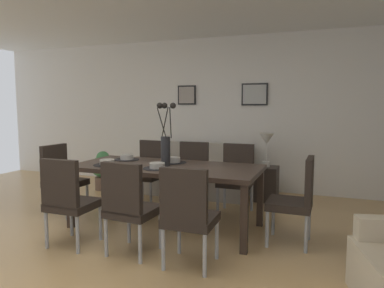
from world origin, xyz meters
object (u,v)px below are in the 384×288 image
object	(u,v)px
dining_chair_far_right	(192,171)
bowl_near_left	(107,162)
framed_picture_center	(255,94)
table_lamp	(266,142)
potted_plant	(102,168)
bowl_far_left	(157,165)
dining_chair_near_right	(149,169)
sofa	(197,176)
centerpiece_vase	(166,142)
dining_chair_mid_right	(237,175)
dining_chair_head_east	(297,196)
dining_chair_near_left	(68,198)
dining_chair_far_left	(129,204)
dining_chair_head_west	(61,176)
bowl_far_right	(173,159)
side_table	(266,184)
bowl_near_right	(127,157)
dining_table	(166,171)
framed_picture_left	(187,95)
dining_chair_mid_left	(188,212)

from	to	relation	value
dining_chair_far_right	bowl_near_left	world-z (taller)	dining_chair_far_right
framed_picture_center	dining_chair_far_right	bearing A→B (deg)	-115.58
table_lamp	potted_plant	bearing A→B (deg)	-173.69
bowl_near_left	bowl_far_left	distance (m)	0.66
dining_chair_near_right	bowl_far_left	distance (m)	1.32
sofa	centerpiece_vase	bearing A→B (deg)	-82.01
dining_chair_mid_right	centerpiece_vase	world-z (taller)	centerpiece_vase
dining_chair_head_east	dining_chair_near_left	bearing A→B (deg)	-157.57
framed_picture_center	dining_chair_far_left	bearing A→B (deg)	-100.82
dining_chair_near_left	dining_chair_far_left	bearing A→B (deg)	2.72
dining_chair_mid_right	sofa	world-z (taller)	dining_chair_mid_right
dining_chair_near_left	dining_chair_head_west	size ratio (longest dim) A/B	1.00
bowl_far_left	bowl_far_right	bearing A→B (deg)	90.00
dining_chair_far_right	bowl_far_right	size ratio (longest dim) A/B	5.41
bowl_far_right	potted_plant	bearing A→B (deg)	149.21
dining_chair_mid_right	side_table	world-z (taller)	dining_chair_mid_right
dining_chair_near_left	bowl_near_right	distance (m)	1.16
dining_chair_mid_right	potted_plant	distance (m)	2.50
dining_chair_mid_right	side_table	distance (m)	0.82
dining_table	framed_picture_left	world-z (taller)	framed_picture_left
side_table	framed_picture_left	distance (m)	2.12
dining_chair_far_left	framed_picture_center	distance (m)	3.31
bowl_near_right	framed_picture_center	size ratio (longest dim) A/B	0.39
dining_chair_mid_left	table_lamp	size ratio (longest dim) A/B	1.80
dining_table	bowl_near_left	size ratio (longest dim) A/B	12.94
dining_chair_head_east	potted_plant	bearing A→B (deg)	158.33
framed_picture_center	dining_chair_mid_left	bearing A→B (deg)	-89.30
dining_chair_near_left	bowl_near_left	size ratio (longest dim) A/B	5.41
dining_table	bowl_far_right	world-z (taller)	bowl_far_right
table_lamp	bowl_far_right	bearing A→B (deg)	-123.36
bowl_near_left	table_lamp	xyz separation A→B (m)	(1.57, 1.83, 0.11)
dining_chair_head_west	bowl_far_right	size ratio (longest dim) A/B	5.41
bowl_far_left	bowl_far_right	distance (m)	0.44
bowl_near_left	sofa	size ratio (longest dim) A/B	0.10
dining_chair_near_left	bowl_near_left	world-z (taller)	dining_chair_near_left
dining_chair_head_west	dining_chair_head_east	bearing A→B (deg)	0.10
sofa	side_table	distance (m)	1.15
bowl_near_right	dining_chair_far_left	bearing A→B (deg)	-58.05
bowl_far_right	dining_chair_near_right	bearing A→B (deg)	136.55
side_table	bowl_near_left	bearing A→B (deg)	-130.70
dining_chair_mid_left	table_lamp	xyz separation A→B (m)	(0.27, 2.52, 0.38)
bowl_far_left	dining_chair_head_west	bearing A→B (deg)	172.43
dining_chair_mid_right	dining_chair_near_right	bearing A→B (deg)	-179.51
bowl_near_right	side_table	bearing A→B (deg)	41.40
framed_picture_left	dining_chair_near_left	bearing A→B (deg)	-91.08
dining_chair_head_east	centerpiece_vase	distance (m)	1.58
dining_chair_mid_right	dining_chair_head_east	bearing A→B (deg)	-46.18
centerpiece_vase	framed_picture_center	bearing A→B (deg)	74.50
dining_table	dining_chair_mid_right	size ratio (longest dim) A/B	2.39
dining_table	potted_plant	bearing A→B (deg)	144.35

